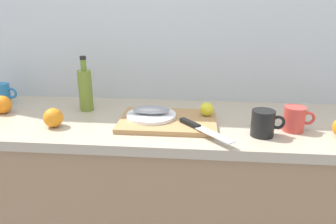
{
  "coord_description": "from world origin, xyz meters",
  "views": [
    {
      "loc": [
        0.1,
        -1.37,
        1.4
      ],
      "look_at": [
        -0.03,
        -0.05,
        0.95
      ],
      "focal_mm": 35.34,
      "sensor_mm": 36.0,
      "label": 1
    }
  ],
  "objects_px": {
    "chef_knife": "(198,127)",
    "white_plate": "(151,115)",
    "fish_fillet": "(151,110)",
    "olive_oil_bottle": "(85,89)",
    "cutting_board": "(168,121)",
    "coffee_mug_1": "(295,119)",
    "coffee_mug_0": "(2,94)",
    "coffee_mug_2": "(263,123)",
    "lemon_0": "(207,109)"
  },
  "relations": [
    {
      "from": "fish_fillet",
      "to": "coffee_mug_0",
      "type": "relative_size",
      "value": 1.35
    },
    {
      "from": "cutting_board",
      "to": "olive_oil_bottle",
      "type": "relative_size",
      "value": 1.58
    },
    {
      "from": "white_plate",
      "to": "coffee_mug_0",
      "type": "xyz_separation_m",
      "value": [
        -0.78,
        0.17,
        0.03
      ]
    },
    {
      "from": "cutting_board",
      "to": "coffee_mug_2",
      "type": "xyz_separation_m",
      "value": [
        0.38,
        -0.1,
        0.04
      ]
    },
    {
      "from": "fish_fillet",
      "to": "olive_oil_bottle",
      "type": "height_order",
      "value": "olive_oil_bottle"
    },
    {
      "from": "fish_fillet",
      "to": "lemon_0",
      "type": "bearing_deg",
      "value": 9.97
    },
    {
      "from": "chef_knife",
      "to": "lemon_0",
      "type": "height_order",
      "value": "lemon_0"
    },
    {
      "from": "chef_knife",
      "to": "white_plate",
      "type": "bearing_deg",
      "value": -162.52
    },
    {
      "from": "cutting_board",
      "to": "white_plate",
      "type": "xyz_separation_m",
      "value": [
        -0.07,
        0.01,
        0.02
      ]
    },
    {
      "from": "white_plate",
      "to": "fish_fillet",
      "type": "xyz_separation_m",
      "value": [
        0.0,
        0.0,
        0.03
      ]
    },
    {
      "from": "white_plate",
      "to": "coffee_mug_0",
      "type": "bearing_deg",
      "value": 167.42
    },
    {
      "from": "chef_knife",
      "to": "olive_oil_bottle",
      "type": "xyz_separation_m",
      "value": [
        -0.53,
        0.25,
        0.07
      ]
    },
    {
      "from": "fish_fillet",
      "to": "coffee_mug_1",
      "type": "distance_m",
      "value": 0.59
    },
    {
      "from": "fish_fillet",
      "to": "olive_oil_bottle",
      "type": "xyz_separation_m",
      "value": [
        -0.33,
        0.12,
        0.05
      ]
    },
    {
      "from": "coffee_mug_2",
      "to": "white_plate",
      "type": "bearing_deg",
      "value": 165.64
    },
    {
      "from": "cutting_board",
      "to": "coffee_mug_0",
      "type": "relative_size",
      "value": 3.42
    },
    {
      "from": "chef_knife",
      "to": "coffee_mug_2",
      "type": "height_order",
      "value": "coffee_mug_2"
    },
    {
      "from": "olive_oil_bottle",
      "to": "coffee_mug_0",
      "type": "height_order",
      "value": "olive_oil_bottle"
    },
    {
      "from": "coffee_mug_0",
      "to": "white_plate",
      "type": "bearing_deg",
      "value": -12.58
    },
    {
      "from": "coffee_mug_0",
      "to": "coffee_mug_2",
      "type": "xyz_separation_m",
      "value": [
        1.23,
        -0.29,
        -0.0
      ]
    },
    {
      "from": "fish_fillet",
      "to": "coffee_mug_0",
      "type": "bearing_deg",
      "value": 167.42
    },
    {
      "from": "olive_oil_bottle",
      "to": "coffee_mug_1",
      "type": "height_order",
      "value": "olive_oil_bottle"
    },
    {
      "from": "olive_oil_bottle",
      "to": "fish_fillet",
      "type": "bearing_deg",
      "value": -20.74
    },
    {
      "from": "white_plate",
      "to": "coffee_mug_1",
      "type": "xyz_separation_m",
      "value": [
        0.59,
        -0.05,
        0.02
      ]
    },
    {
      "from": "fish_fillet",
      "to": "chef_knife",
      "type": "height_order",
      "value": "fish_fillet"
    },
    {
      "from": "coffee_mug_1",
      "to": "coffee_mug_2",
      "type": "relative_size",
      "value": 0.97
    },
    {
      "from": "cutting_board",
      "to": "coffee_mug_2",
      "type": "relative_size",
      "value": 3.17
    },
    {
      "from": "lemon_0",
      "to": "coffee_mug_2",
      "type": "height_order",
      "value": "coffee_mug_2"
    },
    {
      "from": "coffee_mug_1",
      "to": "fish_fillet",
      "type": "bearing_deg",
      "value": 175.0
    },
    {
      "from": "lemon_0",
      "to": "coffee_mug_2",
      "type": "distance_m",
      "value": 0.27
    },
    {
      "from": "cutting_board",
      "to": "lemon_0",
      "type": "relative_size",
      "value": 6.93
    },
    {
      "from": "cutting_board",
      "to": "coffee_mug_1",
      "type": "height_order",
      "value": "coffee_mug_1"
    },
    {
      "from": "fish_fillet",
      "to": "coffee_mug_0",
      "type": "distance_m",
      "value": 0.8
    },
    {
      "from": "chef_knife",
      "to": "coffee_mug_1",
      "type": "distance_m",
      "value": 0.39
    },
    {
      "from": "white_plate",
      "to": "coffee_mug_2",
      "type": "xyz_separation_m",
      "value": [
        0.45,
        -0.12,
        0.02
      ]
    },
    {
      "from": "white_plate",
      "to": "olive_oil_bottle",
      "type": "xyz_separation_m",
      "value": [
        -0.33,
        0.12,
        0.08
      ]
    },
    {
      "from": "olive_oil_bottle",
      "to": "coffee_mug_1",
      "type": "xyz_separation_m",
      "value": [
        0.92,
        -0.18,
        -0.05
      ]
    },
    {
      "from": "cutting_board",
      "to": "coffee_mug_0",
      "type": "distance_m",
      "value": 0.87
    },
    {
      "from": "olive_oil_bottle",
      "to": "coffee_mug_0",
      "type": "relative_size",
      "value": 2.17
    },
    {
      "from": "chef_knife",
      "to": "olive_oil_bottle",
      "type": "distance_m",
      "value": 0.59
    },
    {
      "from": "white_plate",
      "to": "chef_knife",
      "type": "xyz_separation_m",
      "value": [
        0.2,
        -0.13,
        0.0
      ]
    },
    {
      "from": "fish_fillet",
      "to": "chef_knife",
      "type": "xyz_separation_m",
      "value": [
        0.2,
        -0.13,
        -0.02
      ]
    },
    {
      "from": "coffee_mug_0",
      "to": "coffee_mug_2",
      "type": "height_order",
      "value": "coffee_mug_0"
    },
    {
      "from": "fish_fillet",
      "to": "lemon_0",
      "type": "height_order",
      "value": "lemon_0"
    },
    {
      "from": "white_plate",
      "to": "chef_knife",
      "type": "bearing_deg",
      "value": -31.64
    },
    {
      "from": "cutting_board",
      "to": "coffee_mug_1",
      "type": "relative_size",
      "value": 3.27
    },
    {
      "from": "lemon_0",
      "to": "olive_oil_bottle",
      "type": "distance_m",
      "value": 0.58
    },
    {
      "from": "white_plate",
      "to": "chef_knife",
      "type": "height_order",
      "value": "chef_knife"
    },
    {
      "from": "fish_fillet",
      "to": "coffee_mug_0",
      "type": "xyz_separation_m",
      "value": [
        -0.78,
        0.17,
        0.0
      ]
    },
    {
      "from": "cutting_board",
      "to": "chef_knife",
      "type": "height_order",
      "value": "chef_knife"
    }
  ]
}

